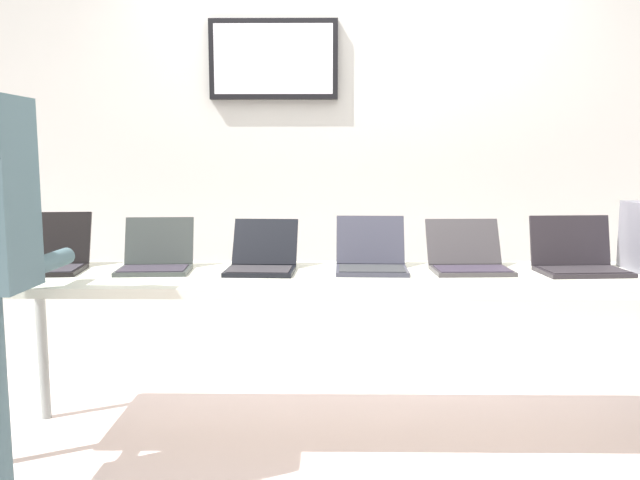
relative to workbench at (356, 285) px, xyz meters
The scene contains 9 objects.
ground 0.76m from the workbench, ahead, with size 8.00×8.00×0.04m, color silver.
back_wall 1.23m from the workbench, 90.46° to the left, with size 8.00×0.11×2.43m.
workbench is the anchor object (origin of this frame).
laptop_station_0 1.43m from the workbench, behind, with size 0.37×0.38×0.26m.
laptop_station_1 0.93m from the workbench, behind, with size 0.34×0.32×0.24m.
laptop_station_2 0.45m from the workbench, behind, with size 0.32×0.37×0.22m.
laptop_station_3 0.16m from the workbench, 52.72° to the left, with size 0.33×0.35×0.24m.
laptop_station_4 0.54m from the workbench, 10.12° to the left, with size 0.36×0.35×0.22m.
laptop_station_5 1.02m from the workbench, ahead, with size 0.40×0.32×0.25m.
Camera 1 is at (-0.13, -2.85, 1.31)m, focal length 36.32 mm.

